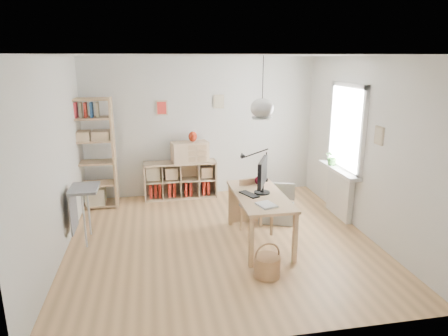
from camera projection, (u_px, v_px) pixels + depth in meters
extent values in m
plane|color=tan|center=(221.00, 240.00, 6.05)|extent=(4.50, 4.50, 0.00)
plane|color=white|center=(201.00, 127.00, 7.82)|extent=(4.50, 0.00, 4.50)
plane|color=white|center=(264.00, 211.00, 3.56)|extent=(4.50, 0.00, 4.50)
plane|color=white|center=(54.00, 161.00, 5.30)|extent=(0.00, 4.50, 4.50)
plane|color=white|center=(366.00, 147.00, 6.08)|extent=(0.00, 4.50, 4.50)
plane|color=white|center=(221.00, 55.00, 5.33)|extent=(4.50, 4.50, 0.00)
cylinder|color=black|center=(263.00, 82.00, 5.37)|extent=(0.01, 0.01, 0.68)
ellipsoid|color=silver|center=(262.00, 108.00, 5.47)|extent=(0.32, 0.32, 0.27)
cube|color=white|center=(348.00, 128.00, 6.59)|extent=(0.03, 1.00, 1.30)
cube|color=white|center=(363.00, 134.00, 6.07)|extent=(0.06, 0.08, 1.46)
cube|color=white|center=(332.00, 123.00, 7.10)|extent=(0.06, 0.08, 1.46)
cube|color=white|center=(350.00, 85.00, 6.40)|extent=(0.06, 1.16, 0.08)
cube|color=white|center=(343.00, 168.00, 6.77)|extent=(0.06, 1.16, 0.08)
cube|color=silver|center=(340.00, 194.00, 6.89)|extent=(0.10, 0.80, 0.80)
cube|color=white|center=(339.00, 170.00, 6.77)|extent=(0.22, 1.20, 0.06)
cube|color=tan|center=(260.00, 196.00, 5.81)|extent=(0.70, 1.50, 0.04)
cube|color=tan|center=(251.00, 242.00, 5.19)|extent=(0.06, 0.06, 0.71)
cube|color=tan|center=(230.00, 204.00, 6.52)|extent=(0.06, 0.06, 0.71)
cube|color=tan|center=(295.00, 238.00, 5.30)|extent=(0.06, 0.06, 0.71)
cube|color=tan|center=(266.00, 202.00, 6.62)|extent=(0.06, 0.06, 0.71)
cube|color=beige|center=(181.00, 197.00, 7.90)|extent=(1.40, 0.38, 0.03)
cube|color=beige|center=(180.00, 163.00, 7.72)|extent=(1.40, 0.38, 0.03)
cube|color=beige|center=(145.00, 182.00, 7.69)|extent=(0.03, 0.38, 0.72)
cube|color=beige|center=(215.00, 178.00, 7.93)|extent=(0.03, 0.38, 0.72)
cube|color=beige|center=(180.00, 177.00, 7.98)|extent=(1.40, 0.02, 0.72)
cube|color=maroon|center=(151.00, 190.00, 7.77)|extent=(0.06, 0.26, 0.30)
cube|color=maroon|center=(156.00, 189.00, 7.79)|extent=(0.05, 0.26, 0.30)
cube|color=maroon|center=(160.00, 189.00, 7.80)|extent=(0.05, 0.26, 0.30)
cube|color=maroon|center=(169.00, 188.00, 7.83)|extent=(0.05, 0.26, 0.30)
cube|color=maroon|center=(174.00, 188.00, 7.85)|extent=(0.05, 0.26, 0.30)
cube|color=maroon|center=(186.00, 188.00, 7.89)|extent=(0.06, 0.26, 0.30)
cube|color=maroon|center=(190.00, 187.00, 7.91)|extent=(0.06, 0.26, 0.30)
cube|color=maroon|center=(203.00, 187.00, 7.95)|extent=(0.06, 0.26, 0.30)
cube|color=maroon|center=(208.00, 186.00, 7.97)|extent=(0.05, 0.26, 0.30)
cube|color=tan|center=(70.00, 155.00, 7.07)|extent=(0.04, 0.38, 2.00)
cube|color=tan|center=(114.00, 153.00, 7.20)|extent=(0.04, 0.38, 2.00)
cube|color=tan|center=(97.00, 204.00, 7.39)|extent=(0.76, 0.38, 0.03)
cube|color=tan|center=(95.00, 184.00, 7.28)|extent=(0.76, 0.38, 0.03)
cube|color=tan|center=(93.00, 162.00, 7.18)|extent=(0.76, 0.38, 0.03)
cube|color=tan|center=(91.00, 141.00, 7.07)|extent=(0.76, 0.38, 0.03)
cube|color=tan|center=(89.00, 118.00, 6.96)|extent=(0.76, 0.38, 0.03)
cube|color=tan|center=(87.00, 99.00, 6.87)|extent=(0.76, 0.38, 0.03)
cube|color=#26538E|center=(71.00, 110.00, 6.87)|extent=(0.04, 0.18, 0.26)
cube|color=maroon|center=(76.00, 110.00, 6.89)|extent=(0.04, 0.18, 0.26)
cube|color=beige|center=(81.00, 110.00, 6.90)|extent=(0.04, 0.18, 0.26)
cube|color=maroon|center=(86.00, 110.00, 6.92)|extent=(0.04, 0.18, 0.26)
cube|color=#26538E|center=(92.00, 110.00, 6.93)|extent=(0.04, 0.18, 0.26)
cube|color=beige|center=(98.00, 110.00, 6.95)|extent=(0.04, 0.18, 0.26)
cube|color=gray|center=(84.00, 188.00, 5.82)|extent=(0.40, 0.55, 0.04)
cylinder|color=silver|center=(84.00, 221.00, 5.72)|extent=(0.03, 0.03, 0.82)
cylinder|color=silver|center=(89.00, 210.00, 6.14)|extent=(0.03, 0.03, 0.82)
cube|color=gray|center=(73.00, 210.00, 5.87)|extent=(0.02, 0.50, 0.62)
cube|color=gray|center=(256.00, 206.00, 6.19)|extent=(0.49, 0.49, 0.06)
cube|color=tan|center=(251.00, 226.00, 6.03)|extent=(0.04, 0.04, 0.41)
cube|color=tan|center=(241.00, 218.00, 6.35)|extent=(0.04, 0.04, 0.41)
cube|color=tan|center=(272.00, 223.00, 6.17)|extent=(0.04, 0.04, 0.41)
cube|color=tan|center=(261.00, 215.00, 6.48)|extent=(0.04, 0.04, 0.41)
cube|color=tan|center=(251.00, 190.00, 6.30)|extent=(0.41, 0.12, 0.37)
cylinder|color=#AC754D|center=(267.00, 266.00, 5.02)|extent=(0.33, 0.33, 0.27)
torus|color=#AC754D|center=(267.00, 255.00, 4.98)|extent=(0.33, 0.06, 0.33)
cube|color=#BBBBB6|center=(276.00, 221.00, 6.75)|extent=(0.67, 0.57, 0.02)
cube|color=#BBBBB6|center=(260.00, 212.00, 6.76)|extent=(0.16, 0.37, 0.29)
cube|color=#BBBBB6|center=(293.00, 214.00, 6.66)|extent=(0.16, 0.37, 0.29)
cube|color=#BBBBB6|center=(276.00, 217.00, 6.54)|extent=(0.53, 0.22, 0.29)
cube|color=#BBBBB6|center=(277.00, 209.00, 6.89)|extent=(0.53, 0.22, 0.29)
cube|color=#BBBBB6|center=(278.00, 191.00, 6.97)|extent=(0.60, 0.38, 0.36)
sphere|color=yellow|center=(268.00, 210.00, 6.67)|extent=(0.13, 0.13, 0.13)
sphere|color=blue|center=(283.00, 209.00, 6.72)|extent=(0.13, 0.13, 0.13)
sphere|color=#BC4017|center=(275.00, 210.00, 6.68)|extent=(0.13, 0.13, 0.13)
sphere|color=green|center=(286.00, 212.00, 6.59)|extent=(0.13, 0.13, 0.13)
cylinder|color=black|center=(262.00, 192.00, 5.86)|extent=(0.23, 0.23, 0.02)
cylinder|color=black|center=(262.00, 188.00, 5.84)|extent=(0.05, 0.05, 0.11)
cube|color=black|center=(263.00, 172.00, 5.78)|extent=(0.29, 0.56, 0.38)
cube|color=black|center=(249.00, 194.00, 5.78)|extent=(0.26, 0.37, 0.02)
cylinder|color=black|center=(266.00, 180.00, 6.41)|extent=(0.07, 0.07, 0.05)
cylinder|color=black|center=(266.00, 166.00, 6.35)|extent=(0.02, 0.02, 0.46)
cone|color=black|center=(244.00, 156.00, 6.13)|extent=(0.11, 0.08, 0.11)
sphere|color=#4D0A13|center=(259.00, 180.00, 6.23)|extent=(0.14, 0.14, 0.14)
cube|color=white|center=(266.00, 205.00, 5.35)|extent=(0.28, 0.31, 0.03)
cube|color=beige|center=(190.00, 152.00, 7.69)|extent=(0.73, 0.43, 0.39)
ellipsoid|color=maroon|center=(193.00, 137.00, 7.62)|extent=(0.17, 0.17, 0.20)
imported|color=#316A27|center=(332.00, 157.00, 6.94)|extent=(0.31, 0.29, 0.28)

